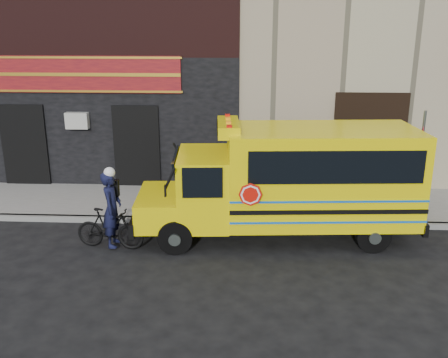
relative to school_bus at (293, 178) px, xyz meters
name	(u,v)px	position (x,y,z in m)	size (l,w,h in m)	color
ground	(232,270)	(-1.41, -1.94, -1.51)	(120.00, 120.00, 0.00)	black
curb	(236,222)	(-1.41, 0.66, -1.43)	(40.00, 0.20, 0.15)	gray
sidewalk	(237,203)	(-1.41, 2.16, -1.43)	(40.00, 3.00, 0.15)	slate
school_bus	(293,178)	(0.00, 0.00, 0.00)	(7.03, 2.72, 2.92)	black
sign_pole	(419,166)	(3.17, 0.54, 0.20)	(0.12, 0.26, 3.10)	#48504C
bicycle	(110,228)	(-4.33, -0.94, -1.01)	(0.47, 1.65, 0.99)	black
cyclist	(112,211)	(-4.27, -0.88, -0.60)	(0.66, 0.44, 1.82)	black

